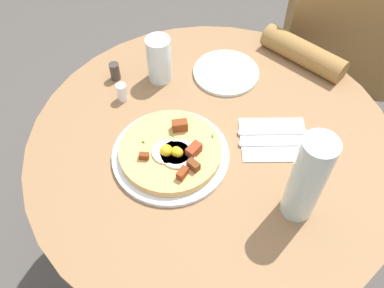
# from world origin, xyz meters

# --- Properties ---
(ground_plane) EXTENTS (6.00, 6.00, 0.00)m
(ground_plane) POSITION_xyz_m (0.00, 0.00, 0.00)
(ground_plane) COLOR #4C4742
(dining_table) EXTENTS (0.94, 0.94, 0.70)m
(dining_table) POSITION_xyz_m (0.00, 0.00, 0.54)
(dining_table) COLOR olive
(dining_table) RESTS_ON ground_plane
(person_seated) EXTENTS (0.47, 0.47, 1.14)m
(person_seated) POSITION_xyz_m (-0.37, -0.57, 0.51)
(person_seated) COLOR #2D2D33
(person_seated) RESTS_ON ground_plane
(pizza_plate) EXTENTS (0.29, 0.29, 0.01)m
(pizza_plate) POSITION_xyz_m (0.10, 0.06, 0.71)
(pizza_plate) COLOR white
(pizza_plate) RESTS_ON dining_table
(breakfast_pizza) EXTENTS (0.25, 0.25, 0.05)m
(breakfast_pizza) POSITION_xyz_m (0.09, 0.06, 0.73)
(breakfast_pizza) COLOR tan
(breakfast_pizza) RESTS_ON pizza_plate
(bread_plate) EXTENTS (0.19, 0.19, 0.01)m
(bread_plate) POSITION_xyz_m (-0.01, -0.25, 0.71)
(bread_plate) COLOR silver
(bread_plate) RESTS_ON dining_table
(napkin) EXTENTS (0.19, 0.17, 0.00)m
(napkin) POSITION_xyz_m (-0.15, -0.03, 0.71)
(napkin) COLOR white
(napkin) RESTS_ON dining_table
(fork) EXTENTS (0.18, 0.04, 0.00)m
(fork) POSITION_xyz_m (-0.15, -0.05, 0.71)
(fork) COLOR silver
(fork) RESTS_ON napkin
(knife) EXTENTS (0.18, 0.04, 0.00)m
(knife) POSITION_xyz_m (-0.16, -0.01, 0.71)
(knife) COLOR silver
(knife) RESTS_ON napkin
(water_glass) EXTENTS (0.07, 0.07, 0.14)m
(water_glass) POSITION_xyz_m (0.18, -0.21, 0.77)
(water_glass) COLOR silver
(water_glass) RESTS_ON dining_table
(water_bottle) EXTENTS (0.07, 0.07, 0.24)m
(water_bottle) POSITION_xyz_m (-0.21, 0.16, 0.82)
(water_bottle) COLOR silver
(water_bottle) RESTS_ON dining_table
(salt_shaker) EXTENTS (0.03, 0.03, 0.05)m
(salt_shaker) POSITION_xyz_m (0.26, -0.11, 0.73)
(salt_shaker) COLOR white
(salt_shaker) RESTS_ON dining_table
(pepper_shaker) EXTENTS (0.03, 0.03, 0.05)m
(pepper_shaker) POSITION_xyz_m (0.30, -0.19, 0.73)
(pepper_shaker) COLOR #3F3833
(pepper_shaker) RESTS_ON dining_table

